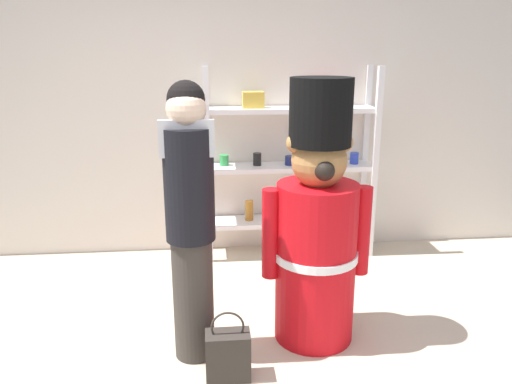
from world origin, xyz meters
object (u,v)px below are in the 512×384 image
object	(u,v)px
merchandise_shelf	(290,161)
teddy_bear_guard	(317,231)
person_shopper	(190,216)
shopping_bag	(228,354)

from	to	relation	value
merchandise_shelf	teddy_bear_guard	distance (m)	1.40
teddy_bear_guard	person_shopper	distance (m)	0.79
teddy_bear_guard	shopping_bag	bearing A→B (deg)	-145.99
teddy_bear_guard	shopping_bag	xyz separation A→B (m)	(-0.57, -0.38, -0.57)
teddy_bear_guard	shopping_bag	world-z (taller)	teddy_bear_guard
person_shopper	teddy_bear_guard	bearing A→B (deg)	9.79
person_shopper	merchandise_shelf	bearing A→B (deg)	61.82
teddy_bear_guard	person_shopper	world-z (taller)	teddy_bear_guard
person_shopper	shopping_bag	world-z (taller)	person_shopper
merchandise_shelf	shopping_bag	bearing A→B (deg)	-109.34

